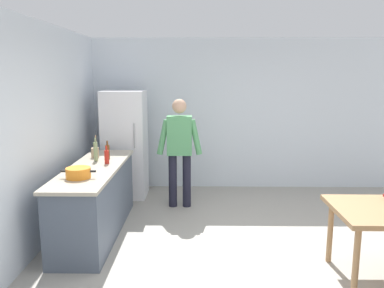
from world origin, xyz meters
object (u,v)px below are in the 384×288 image
object	(u,v)px
utensil_jar	(95,152)
bottle_vinegar_tall	(96,151)
refrigerator	(125,144)
bottle_beer_brown	(108,152)
bottle_sauce_red	(107,157)
person	(180,146)
cooking_pot	(78,173)

from	to	relation	value
utensil_jar	bottle_vinegar_tall	size ratio (longest dim) A/B	1.00
refrigerator	bottle_beer_brown	bearing A→B (deg)	-91.28
utensil_jar	bottle_sauce_red	bearing A→B (deg)	-56.20
refrigerator	bottle_vinegar_tall	bearing A→B (deg)	-97.19
refrigerator	bottle_vinegar_tall	xyz separation A→B (m)	(-0.16, -1.27, 0.14)
person	utensil_jar	world-z (taller)	person
refrigerator	person	size ratio (longest dim) A/B	1.06
person	bottle_vinegar_tall	size ratio (longest dim) A/B	5.31
cooking_pot	bottle_beer_brown	size ratio (longest dim) A/B	1.54
refrigerator	cooking_pot	xyz separation A→B (m)	(-0.13, -2.15, 0.06)
cooking_pot	utensil_jar	size ratio (longest dim) A/B	1.25
bottle_beer_brown	bottle_vinegar_tall	bearing A→B (deg)	-140.11
bottle_vinegar_tall	bottle_beer_brown	world-z (taller)	bottle_vinegar_tall
cooking_pot	bottle_beer_brown	distance (m)	0.99
refrigerator	person	world-z (taller)	refrigerator
cooking_pot	person	bearing A→B (deg)	55.86
refrigerator	utensil_jar	xyz separation A→B (m)	(-0.23, -1.06, 0.08)
utensil_jar	bottle_sauce_red	distance (m)	0.46
bottle_vinegar_tall	bottle_beer_brown	size ratio (longest dim) A/B	1.23
person	cooking_pot	world-z (taller)	person
utensil_jar	bottle_vinegar_tall	xyz separation A→B (m)	(0.07, -0.22, 0.06)
refrigerator	person	bearing A→B (deg)	-30.23
cooking_pot	bottle_sauce_red	distance (m)	0.73
refrigerator	utensil_jar	size ratio (longest dim) A/B	5.62
cooking_pot	bottle_sauce_red	size ratio (longest dim) A/B	1.67
bottle_sauce_red	utensil_jar	bearing A→B (deg)	123.80
refrigerator	utensil_jar	world-z (taller)	refrigerator
refrigerator	bottle_vinegar_tall	distance (m)	1.29
bottle_beer_brown	bottle_sauce_red	world-z (taller)	bottle_beer_brown
person	bottle_beer_brown	world-z (taller)	person
cooking_pot	refrigerator	bearing A→B (deg)	86.49
person	bottle_beer_brown	size ratio (longest dim) A/B	6.54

